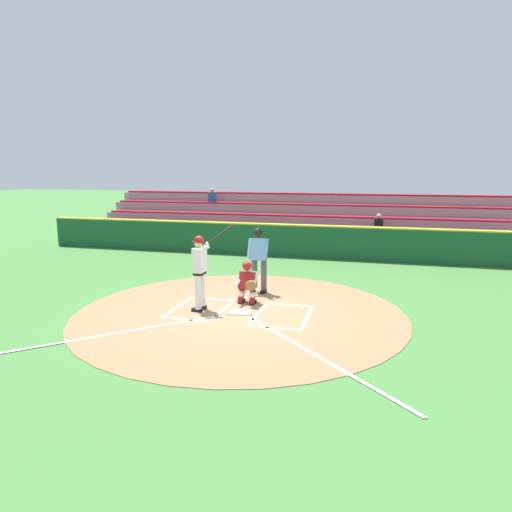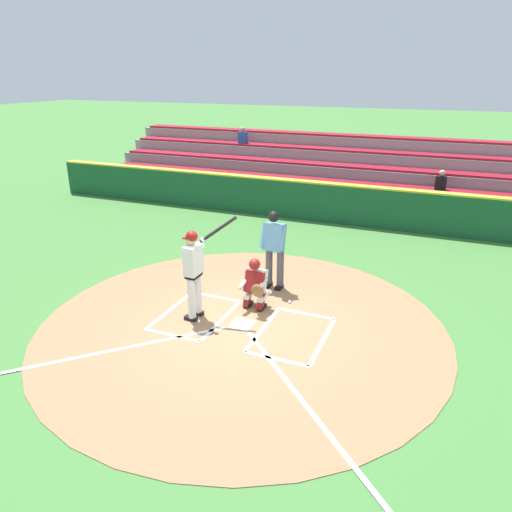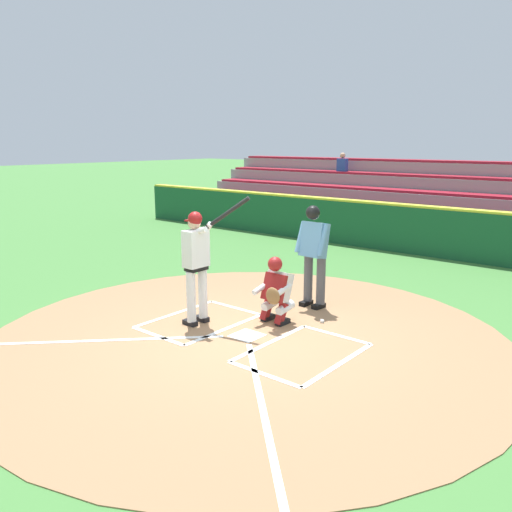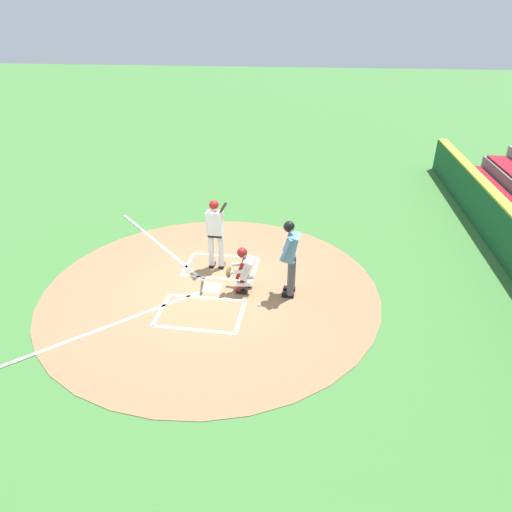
{
  "view_description": "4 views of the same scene",
  "coord_description": "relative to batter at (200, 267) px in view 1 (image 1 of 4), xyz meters",
  "views": [
    {
      "loc": [
        -3.18,
        10.18,
        3.42
      ],
      "look_at": [
        -0.16,
        -0.89,
        1.25
      ],
      "focal_mm": 31.94,
      "sensor_mm": 36.0,
      "label": 1
    },
    {
      "loc": [
        -3.45,
        7.64,
        4.72
      ],
      "look_at": [
        0.14,
        -1.06,
        1.07
      ],
      "focal_mm": 33.61,
      "sensor_mm": 36.0,
      "label": 2
    },
    {
      "loc": [
        -4.93,
        5.75,
        2.96
      ],
      "look_at": [
        0.1,
        -0.34,
        1.21
      ],
      "focal_mm": 36.39,
      "sensor_mm": 36.0,
      "label": 3
    },
    {
      "loc": [
        -8.59,
        -2.37,
        5.65
      ],
      "look_at": [
        0.3,
        -1.04,
        0.81
      ],
      "focal_mm": 30.36,
      "sensor_mm": 36.0,
      "label": 4
    }
  ],
  "objects": [
    {
      "name": "plate_umpire",
      "position": [
        -0.95,
        -1.96,
        -0.02
      ],
      "size": [
        0.59,
        0.43,
        1.86
      ],
      "color": "#4C4C51",
      "rests_on": "ground"
    },
    {
      "name": "batter",
      "position": [
        0.0,
        0.0,
        0.0
      ],
      "size": [
        0.93,
        0.7,
        2.13
      ],
      "color": "white",
      "rests_on": "ground"
    },
    {
      "name": "home_plate_and_chalk",
      "position": [
        -0.98,
        0.79,
        -1.08
      ],
      "size": [
        7.93,
        4.91,
        0.01
      ],
      "color": "white",
      "rests_on": "dirt_circle"
    },
    {
      "name": "baseball",
      "position": [
        -1.56,
        -1.33,
        -1.06
      ],
      "size": [
        0.07,
        0.07,
        0.07
      ],
      "primitive_type": "sphere",
      "color": "white",
      "rests_on": "ground"
    },
    {
      "name": "backstop_wall",
      "position": [
        -0.98,
        -7.59,
        -0.45
      ],
      "size": [
        22.0,
        0.36,
        1.31
      ],
      "color": "#19512D",
      "rests_on": "ground"
    },
    {
      "name": "ground_plane",
      "position": [
        -0.98,
        -0.09,
        -1.1
      ],
      "size": [
        120.0,
        120.0,
        0.0
      ],
      "primitive_type": "plane",
      "color": "#427A38"
    },
    {
      "name": "bleacher_stand",
      "position": [
        -0.99,
        -10.85,
        -0.25
      ],
      "size": [
        20.0,
        4.25,
        3.0
      ],
      "color": "gray",
      "rests_on": "ground"
    },
    {
      "name": "dirt_circle",
      "position": [
        -0.98,
        -0.09,
        -1.09
      ],
      "size": [
        8.0,
        8.0,
        0.01
      ],
      "primitive_type": "cylinder",
      "color": "#99704C",
      "rests_on": "ground"
    },
    {
      "name": "catcher",
      "position": [
        -0.95,
        -0.86,
        -0.51
      ],
      "size": [
        0.59,
        0.63,
        1.13
      ],
      "color": "black",
      "rests_on": "ground"
    }
  ]
}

